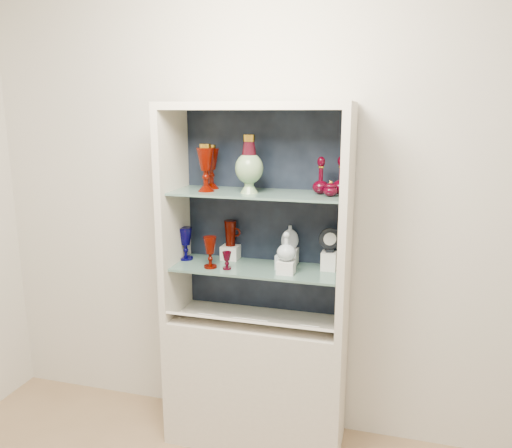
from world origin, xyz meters
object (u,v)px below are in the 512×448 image
(ruby_goblet_tall, at_px, (210,252))
(ruby_pitcher, at_px, (230,233))
(enamel_urn, at_px, (249,164))
(cobalt_goblet, at_px, (186,243))
(ruby_goblet_small, at_px, (227,261))
(flat_flask, at_px, (290,237))
(clear_square_bottle, at_px, (279,259))
(pedestal_lamp_left, at_px, (211,167))
(pedestal_lamp_right, at_px, (206,168))
(cameo_medallion, at_px, (330,240))
(lidded_bowl, at_px, (330,188))
(ruby_decanter_b, at_px, (341,174))
(ruby_decanter_a, at_px, (321,173))
(clear_round_decanter, at_px, (286,247))

(ruby_goblet_tall, xyz_separation_m, ruby_pitcher, (0.05, 0.19, 0.07))
(ruby_goblet_tall, bearing_deg, enamel_urn, 11.58)
(cobalt_goblet, height_order, ruby_pitcher, ruby_pitcher)
(ruby_goblet_small, xyz_separation_m, flat_flask, (0.31, 0.18, 0.11))
(ruby_pitcher, xyz_separation_m, clear_square_bottle, (0.32, -0.12, -0.10))
(pedestal_lamp_left, relative_size, ruby_pitcher, 1.64)
(pedestal_lamp_left, relative_size, ruby_goblet_tall, 1.40)
(cobalt_goblet, relative_size, ruby_goblet_small, 1.94)
(ruby_goblet_tall, relative_size, flat_flask, 1.28)
(pedestal_lamp_right, distance_m, ruby_goblet_tall, 0.46)
(cameo_medallion, bearing_deg, lidded_bowl, -105.86)
(cobalt_goblet, height_order, cameo_medallion, cameo_medallion)
(cobalt_goblet, bearing_deg, lidded_bowl, -4.79)
(ruby_decanter_b, bearing_deg, ruby_pitcher, 173.44)
(ruby_decanter_b, xyz_separation_m, ruby_pitcher, (-0.63, 0.07, -0.37))
(pedestal_lamp_right, xyz_separation_m, cameo_medallion, (0.66, 0.10, -0.38))
(pedestal_lamp_left, bearing_deg, cobalt_goblet, -171.21)
(lidded_bowl, bearing_deg, ruby_goblet_small, -175.32)
(enamel_urn, distance_m, ruby_goblet_small, 0.54)
(pedestal_lamp_left, bearing_deg, lidded_bowl, -7.92)
(cobalt_goblet, xyz_separation_m, ruby_goblet_small, (0.29, -0.11, -0.05))
(pedestal_lamp_left, xyz_separation_m, cobalt_goblet, (-0.16, -0.02, -0.45))
(enamel_urn, relative_size, clear_square_bottle, 2.61)
(ruby_decanter_b, xyz_separation_m, flat_flask, (-0.28, 0.06, -0.37))
(ruby_decanter_a, distance_m, lidded_bowl, 0.11)
(enamel_urn, xyz_separation_m, ruby_goblet_small, (-0.12, -0.04, -0.52))
(ruby_goblet_small, relative_size, ruby_pitcher, 0.66)
(lidded_bowl, relative_size, flat_flask, 0.61)
(ruby_goblet_tall, xyz_separation_m, flat_flask, (0.41, 0.18, 0.07))
(lidded_bowl, bearing_deg, pedestal_lamp_left, 172.08)
(ruby_goblet_tall, distance_m, cameo_medallion, 0.65)
(ruby_decanter_b, height_order, cobalt_goblet, ruby_decanter_b)
(enamel_urn, bearing_deg, clear_square_bottle, 10.20)
(pedestal_lamp_right, xyz_separation_m, clear_round_decanter, (0.45, -0.02, -0.40))
(pedestal_lamp_right, relative_size, ruby_goblet_tall, 1.46)
(flat_flask, relative_size, clear_round_decanter, 0.91)
(ruby_decanter_a, relative_size, lidded_bowl, 2.63)
(ruby_pitcher, bearing_deg, enamel_urn, -45.97)
(pedestal_lamp_right, xyz_separation_m, cobalt_goblet, (-0.16, 0.08, -0.45))
(ruby_pitcher, bearing_deg, clear_square_bottle, -23.27)
(ruby_decanter_a, height_order, clear_round_decanter, ruby_decanter_a)
(ruby_goblet_tall, bearing_deg, lidded_bowl, 3.89)
(enamel_urn, relative_size, ruby_pitcher, 2.05)
(enamel_urn, distance_m, cameo_medallion, 0.59)
(clear_square_bottle, bearing_deg, ruby_pitcher, 159.45)
(ruby_goblet_tall, bearing_deg, pedestal_lamp_right, 128.55)
(ruby_goblet_small, height_order, flat_flask, flat_flask)
(ruby_decanter_b, distance_m, cobalt_goblet, 0.98)
(ruby_goblet_tall, distance_m, ruby_pitcher, 0.21)
(ruby_pitcher, bearing_deg, cobalt_goblet, -165.17)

